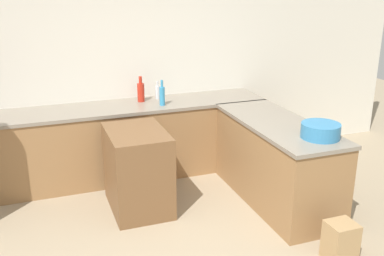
# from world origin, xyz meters

# --- Properties ---
(wall_back) EXTENTS (8.00, 0.06, 2.70)m
(wall_back) POSITION_xyz_m (0.00, 2.46, 1.35)
(wall_back) COLOR silver
(wall_back) RESTS_ON ground_plane
(counter_back) EXTENTS (3.37, 0.69, 0.91)m
(counter_back) POSITION_xyz_m (0.00, 2.10, 0.46)
(counter_back) COLOR olive
(counter_back) RESTS_ON ground_plane
(counter_peninsula) EXTENTS (0.69, 1.78, 0.91)m
(counter_peninsula) POSITION_xyz_m (1.34, 0.90, 0.46)
(counter_peninsula) COLOR olive
(counter_peninsula) RESTS_ON ground_plane
(island_table) EXTENTS (0.59, 0.83, 0.87)m
(island_table) POSITION_xyz_m (-0.12, 1.24, 0.44)
(island_table) COLOR brown
(island_table) RESTS_ON ground_plane
(mixing_bowl) EXTENTS (0.37, 0.37, 0.14)m
(mixing_bowl) POSITION_xyz_m (1.46, 0.33, 0.98)
(mixing_bowl) COLOR teal
(mixing_bowl) RESTS_ON counter_peninsula
(hot_sauce_bottle) EXTENTS (0.09, 0.09, 0.32)m
(hot_sauce_bottle) POSITION_xyz_m (0.18, 2.21, 1.04)
(hot_sauce_bottle) COLOR red
(hot_sauce_bottle) RESTS_ON counter_back
(vinegar_bottle_clear) EXTENTS (0.06, 0.06, 0.23)m
(vinegar_bottle_clear) POSITION_xyz_m (0.41, 2.28, 1.00)
(vinegar_bottle_clear) COLOR silver
(vinegar_bottle_clear) RESTS_ON counter_back
(dish_soap_bottle) EXTENTS (0.07, 0.07, 0.31)m
(dish_soap_bottle) POSITION_xyz_m (0.37, 1.96, 1.03)
(dish_soap_bottle) COLOR #338CBF
(dish_soap_bottle) RESTS_ON counter_back
(paper_bag) EXTENTS (0.25, 0.23, 0.36)m
(paper_bag) POSITION_xyz_m (1.30, -0.31, 0.18)
(paper_bag) COLOR #A88456
(paper_bag) RESTS_ON ground_plane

